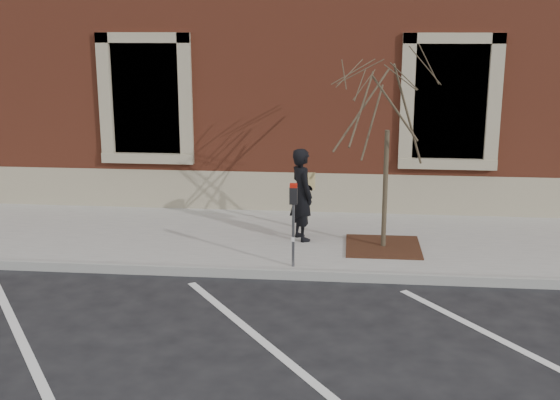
# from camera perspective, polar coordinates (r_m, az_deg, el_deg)

# --- Properties ---
(ground) EXTENTS (120.00, 120.00, 0.00)m
(ground) POSITION_cam_1_polar(r_m,az_deg,el_deg) (11.04, -0.32, -6.30)
(ground) COLOR #28282B
(ground) RESTS_ON ground
(sidewalk_near) EXTENTS (40.00, 3.50, 0.15)m
(sidewalk_near) POSITION_cam_1_polar(r_m,az_deg,el_deg) (12.67, 0.52, -3.25)
(sidewalk_near) COLOR #B6B2AB
(sidewalk_near) RESTS_ON ground
(curb_near) EXTENTS (40.00, 0.12, 0.15)m
(curb_near) POSITION_cam_1_polar(r_m,az_deg,el_deg) (10.97, -0.34, -6.02)
(curb_near) COLOR #9E9E99
(curb_near) RESTS_ON ground
(parking_stripes) EXTENTS (28.00, 4.40, 0.01)m
(parking_stripes) POSITION_cam_1_polar(r_m,az_deg,el_deg) (9.02, -1.82, -11.11)
(parking_stripes) COLOR silver
(parking_stripes) RESTS_ON ground
(building_civic) EXTENTS (40.00, 8.62, 8.00)m
(building_civic) POSITION_cam_1_polar(r_m,az_deg,el_deg) (18.07, 2.35, 14.51)
(building_civic) COLOR brown
(building_civic) RESTS_ON ground
(man) EXTENTS (0.62, 0.71, 1.63)m
(man) POSITION_cam_1_polar(r_m,az_deg,el_deg) (12.24, 1.79, 0.45)
(man) COLOR black
(man) RESTS_ON sidewalk_near
(parking_meter) EXTENTS (0.12, 0.09, 1.33)m
(parking_meter) POSITION_cam_1_polar(r_m,az_deg,el_deg) (10.81, 1.09, -0.76)
(parking_meter) COLOR #595B60
(parking_meter) RESTS_ON sidewalk_near
(tree_grate) EXTENTS (1.26, 1.26, 0.03)m
(tree_grate) POSITION_cam_1_polar(r_m,az_deg,el_deg) (12.12, 8.37, -3.76)
(tree_grate) COLOR #472816
(tree_grate) RESTS_ON sidewalk_near
(sapling) EXTENTS (2.20, 2.20, 3.66)m
(sapling) POSITION_cam_1_polar(r_m,az_deg,el_deg) (11.60, 8.82, 8.31)
(sapling) COLOR brown
(sapling) RESTS_ON sidewalk_near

